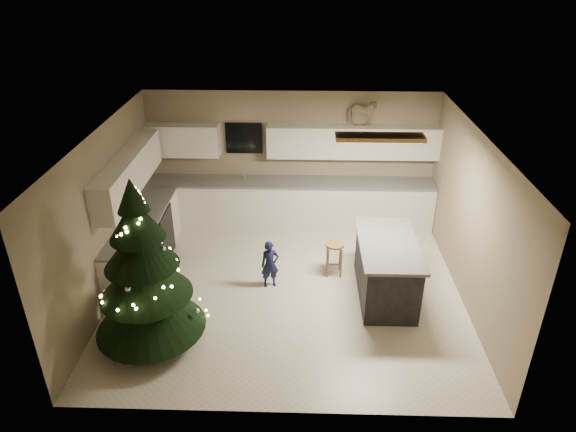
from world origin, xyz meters
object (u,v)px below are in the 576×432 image
Objects in this scene: island at (386,269)px; christmas_tree at (145,279)px; toddler at (270,264)px; bar_stool at (334,251)px; rocking_horse at (362,112)px.

island is 0.69× the size of christmas_tree.
christmas_tree reaches higher than toddler.
rocking_horse is (0.51, 1.86, 1.81)m from bar_stool.
island is at bearing -20.97° from toddler.
christmas_tree is 4.04× the size of rocking_horse.
christmas_tree is at bearing -154.49° from toddler.
toddler reaches higher than bar_stool.
island is 3.63m from christmas_tree.
island is 1.84m from toddler.
rocking_horse reaches higher than bar_stool.
toddler is at bearing 174.34° from island.
bar_stool is 1.11m from toddler.
toddler is at bearing 157.80° from rocking_horse.
island is at bearing -35.39° from bar_stool.
island reaches higher than toddler.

